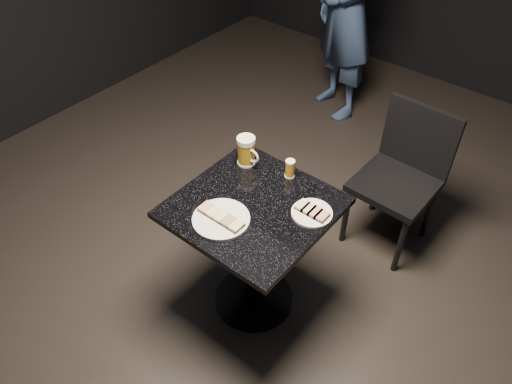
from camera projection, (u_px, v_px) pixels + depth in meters
floor at (254, 299)px, 2.85m from camera, size 6.00×6.00×0.00m
plate_large at (221, 219)px, 2.27m from camera, size 0.26×0.26×0.01m
plate_small at (312, 213)px, 2.29m from camera, size 0.19×0.19×0.01m
patron at (348, 10)px, 3.73m from camera, size 0.75×0.65×1.72m
table at (253, 240)px, 2.51m from camera, size 0.70×0.70×0.75m
beer_mug at (247, 151)px, 2.52m from camera, size 0.14×0.10×0.16m
beer_tumbler at (290, 169)px, 2.46m from camera, size 0.05×0.05×0.10m
chair at (403, 172)px, 2.90m from camera, size 0.45×0.45×0.89m
canapes_on_plate_large at (221, 217)px, 2.25m from camera, size 0.24×0.07×0.02m
canapes_on_plate_small at (312, 211)px, 2.28m from camera, size 0.16×0.07×0.02m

